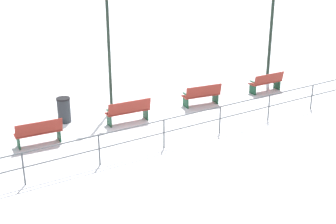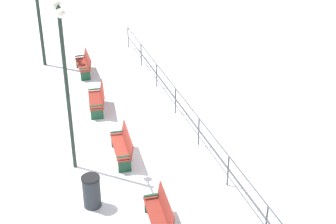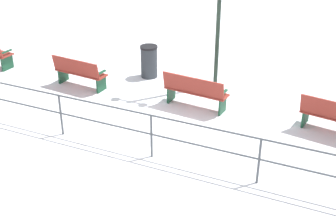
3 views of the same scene
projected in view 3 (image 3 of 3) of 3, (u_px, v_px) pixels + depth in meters
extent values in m
plane|color=white|center=(196.00, 107.00, 12.27)|extent=(80.00, 80.00, 0.00)
cube|color=maroon|center=(336.00, 116.00, 10.92)|extent=(0.73, 1.64, 0.04)
cube|color=maroon|center=(335.00, 111.00, 10.61)|extent=(0.34, 1.58, 0.47)
cube|color=#19472D|center=(305.00, 117.00, 11.35)|extent=(0.46, 0.12, 0.43)
cube|color=#19472D|center=(308.00, 104.00, 11.21)|extent=(0.46, 0.14, 0.04)
cube|color=maroon|center=(196.00, 91.00, 12.09)|extent=(0.58, 1.71, 0.04)
cube|color=maroon|center=(193.00, 85.00, 11.80)|extent=(0.25, 1.69, 0.47)
cube|color=#19472D|center=(222.00, 105.00, 11.87)|extent=(0.40, 0.08, 0.45)
cube|color=#19472D|center=(171.00, 93.00, 12.51)|extent=(0.40, 0.08, 0.45)
cube|color=#19472D|center=(224.00, 93.00, 11.73)|extent=(0.40, 0.10, 0.04)
cube|color=#19472D|center=(172.00, 81.00, 12.37)|extent=(0.40, 0.10, 0.04)
cube|color=maroon|center=(81.00, 72.00, 13.25)|extent=(0.58, 1.60, 0.04)
cube|color=maroon|center=(75.00, 67.00, 12.96)|extent=(0.24, 1.57, 0.46)
cube|color=#19472D|center=(101.00, 84.00, 13.06)|extent=(0.41, 0.08, 0.43)
cube|color=#19472D|center=(63.00, 75.00, 13.65)|extent=(0.41, 0.08, 0.43)
cube|color=#19472D|center=(101.00, 73.00, 12.92)|extent=(0.41, 0.10, 0.04)
cube|color=#19472D|center=(63.00, 64.00, 13.51)|extent=(0.41, 0.10, 0.04)
cube|color=#19472D|center=(7.00, 63.00, 14.47)|extent=(0.45, 0.09, 0.46)
cube|color=#19472D|center=(6.00, 52.00, 14.33)|extent=(0.46, 0.11, 0.04)
cylinder|color=#4C5156|center=(259.00, 161.00, 9.08)|extent=(0.05, 0.05, 1.01)
cylinder|color=#4C5156|center=(151.00, 136.00, 9.94)|extent=(0.05, 0.05, 1.01)
cylinder|color=#4C5156|center=(61.00, 115.00, 10.79)|extent=(0.05, 0.05, 1.01)
cylinder|color=#4C5156|center=(151.00, 115.00, 9.70)|extent=(0.04, 18.63, 0.04)
cylinder|color=#4C5156|center=(151.00, 134.00, 9.91)|extent=(0.04, 18.63, 0.04)
cylinder|color=#2D3338|center=(149.00, 62.00, 13.87)|extent=(0.49, 0.49, 0.90)
cylinder|color=black|center=(149.00, 47.00, 13.65)|extent=(0.52, 0.52, 0.06)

